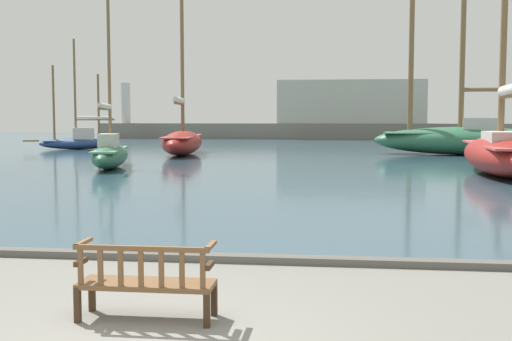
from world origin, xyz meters
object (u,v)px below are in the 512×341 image
Objects in this scene: sailboat_far_starboard at (465,137)px; sailboat_centre_channel at (502,151)px; sailboat_mid_starboard at (182,141)px; park_bench at (146,281)px; sailboat_mid_port at (110,153)px; sailboat_outer_port at (79,140)px.

sailboat_centre_channel is at bearing -95.06° from sailboat_far_starboard.
sailboat_centre_channel is at bearing -36.27° from sailboat_mid_starboard.
sailboat_centre_channel reaches higher than park_bench.
sailboat_mid_port is at bearing 175.70° from sailboat_centre_channel.
sailboat_outer_port is (-16.02, 36.67, 0.29)m from park_bench.
sailboat_mid_port is 21.78m from sailboat_far_starboard.
sailboat_outer_port is 10.48m from sailboat_mid_starboard.
sailboat_outer_port is at bearing 148.24° from sailboat_mid_starboard.
sailboat_far_starboard is at bearing 6.46° from sailboat_mid_starboard.
sailboat_mid_starboard reaches higher than sailboat_outer_port.
sailboat_mid_port is at bearing -94.54° from sailboat_mid_starboard.
sailboat_centre_channel reaches higher than sailboat_outer_port.
sailboat_mid_port reaches higher than park_bench.
sailboat_mid_starboard is (8.91, -5.51, 0.18)m from sailboat_outer_port.
sailboat_outer_port is at bearing 116.90° from sailboat_mid_port.
park_bench is 40.01m from sailboat_outer_port.
sailboat_mid_port is at bearing -145.46° from sailboat_far_starboard.
sailboat_mid_starboard reaches higher than sailboat_mid_port.
sailboat_outer_port reaches higher than park_bench.
sailboat_far_starboard is 13.66m from sailboat_centre_channel.
sailboat_centre_channel is (15.91, -11.67, 0.09)m from sailboat_mid_starboard.
sailboat_far_starboard is 17.22m from sailboat_mid_starboard.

